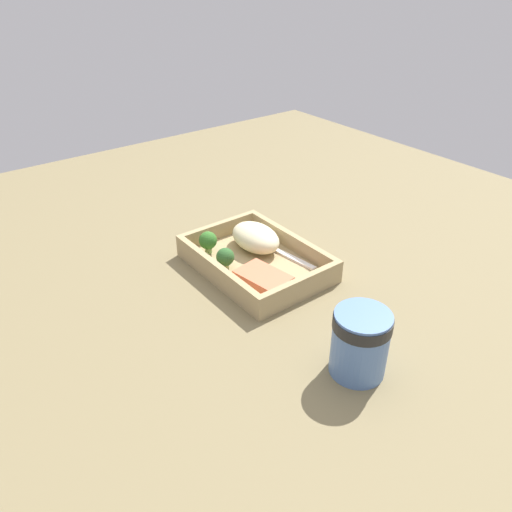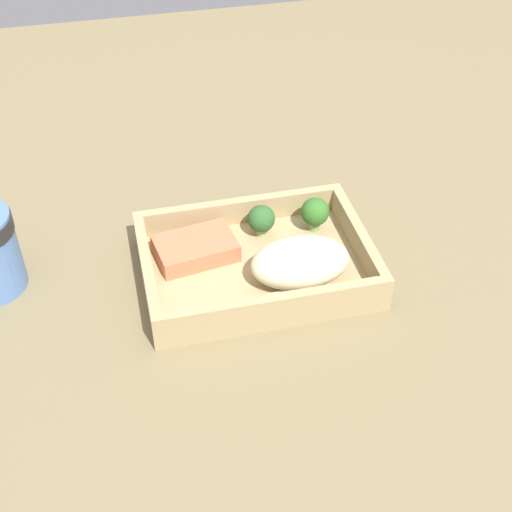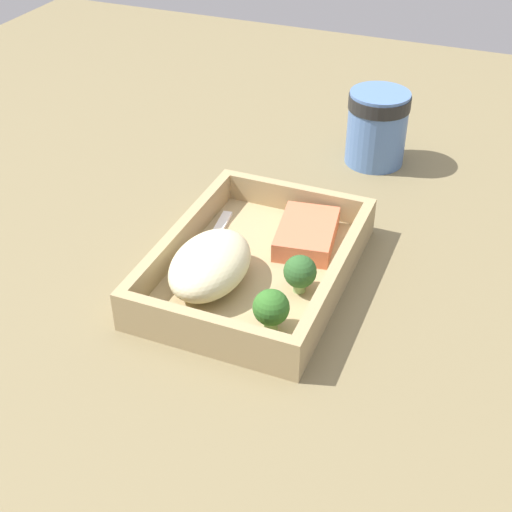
% 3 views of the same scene
% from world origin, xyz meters
% --- Properties ---
extents(ground_plane, '(1.60, 1.60, 0.02)m').
position_xyz_m(ground_plane, '(0.00, 0.00, -0.01)').
color(ground_plane, olive).
extents(takeout_tray, '(0.26, 0.19, 0.01)m').
position_xyz_m(takeout_tray, '(0.00, 0.00, 0.01)').
color(takeout_tray, tan).
rests_on(takeout_tray, ground_plane).
extents(tray_rim, '(0.26, 0.19, 0.03)m').
position_xyz_m(tray_rim, '(0.00, 0.00, 0.03)').
color(tray_rim, tan).
rests_on(tray_rim, takeout_tray).
extents(salmon_fillet, '(0.10, 0.07, 0.02)m').
position_xyz_m(salmon_fillet, '(-0.07, 0.03, 0.02)').
color(salmon_fillet, '#DC6E4A').
rests_on(salmon_fillet, takeout_tray).
extents(mashed_potatoes, '(0.11, 0.08, 0.05)m').
position_xyz_m(mashed_potatoes, '(0.04, -0.03, 0.04)').
color(mashed_potatoes, beige).
rests_on(mashed_potatoes, takeout_tray).
extents(broccoli_floret_1, '(0.03, 0.03, 0.04)m').
position_xyz_m(broccoli_floret_1, '(0.02, 0.06, 0.04)').
color(broccoli_floret_1, '#84A463').
rests_on(broccoli_floret_1, takeout_tray).
extents(broccoli_floret_2, '(0.03, 0.03, 0.04)m').
position_xyz_m(broccoli_floret_2, '(0.09, 0.05, 0.04)').
color(broccoli_floret_2, '#759855').
rests_on(broccoli_floret_2, takeout_tray).
extents(fork, '(0.16, 0.04, 0.00)m').
position_xyz_m(fork, '(0.00, -0.06, 0.01)').
color(fork, white).
rests_on(fork, takeout_tray).
extents(paper_cup, '(0.08, 0.08, 0.10)m').
position_xyz_m(paper_cup, '(-0.30, 0.05, 0.06)').
color(paper_cup, '#5175B0').
rests_on(paper_cup, ground_plane).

